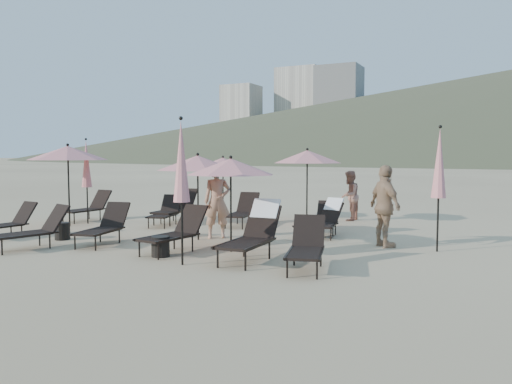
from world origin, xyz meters
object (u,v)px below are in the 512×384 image
at_px(lounger_2, 104,226).
at_px(umbrella_closed_0, 181,162).
at_px(umbrella_closed_2, 86,164).
at_px(lounger_1, 33,229).
at_px(lounger_6, 88,207).
at_px(umbrella_open_2, 231,167).
at_px(umbrella_open_4, 307,157).
at_px(lounger_3, 175,231).
at_px(lounger_8, 165,212).
at_px(lounger_5, 306,246).
at_px(side_table_1, 161,246).
at_px(lounger_10, 325,220).
at_px(lounger_9, 243,211).
at_px(lounger_4, 253,232).
at_px(umbrella_closed_1, 439,164).
at_px(beachgoer_b, 349,196).
at_px(lounger_11, 322,218).
at_px(beachgoer_a, 217,201).
at_px(umbrella_open_0, 68,153).
at_px(umbrella_open_1, 198,163).
at_px(side_table_0, 62,231).
at_px(umbrella_open_3, 223,163).
at_px(lounger_7, 176,207).
at_px(beachgoer_c, 385,206).
at_px(lounger_0, 7,222).

height_order(lounger_2, umbrella_closed_0, umbrella_closed_0).
distance_m(umbrella_closed_0, umbrella_closed_2, 6.81).
bearing_deg(lounger_1, lounger_6, 137.24).
relative_size(umbrella_open_2, umbrella_open_4, 0.90).
xyz_separation_m(lounger_3, lounger_8, (-2.64, 3.24, -0.04)).
distance_m(lounger_8, umbrella_closed_2, 2.82).
xyz_separation_m(lounger_2, lounger_5, (5.08, -0.31, -0.01)).
relative_size(lounger_2, lounger_5, 1.01).
bearing_deg(umbrella_closed_2, side_table_1, -31.48).
height_order(lounger_8, lounger_10, lounger_8).
height_order(lounger_9, umbrella_open_4, umbrella_open_4).
xyz_separation_m(lounger_4, lounger_5, (1.23, -0.31, -0.12)).
distance_m(umbrella_closed_1, beachgoer_b, 5.32).
height_order(lounger_5, lounger_11, lounger_11).
bearing_deg(umbrella_open_4, umbrella_closed_0, -90.86).
bearing_deg(beachgoer_a, umbrella_open_0, 144.66).
xyz_separation_m(lounger_8, umbrella_open_1, (2.24, -1.72, 1.47)).
bearing_deg(beachgoer_b, side_table_0, -37.03).
distance_m(lounger_4, beachgoer_a, 2.78).
bearing_deg(side_table_1, umbrella_closed_0, -28.16).
bearing_deg(umbrella_open_4, umbrella_closed_1, -36.27).
relative_size(lounger_5, beachgoer_b, 1.07).
bearing_deg(lounger_8, beachgoer_b, 21.90).
xyz_separation_m(lounger_10, umbrella_open_4, (-1.25, 2.02, 1.62)).
bearing_deg(umbrella_open_0, umbrella_closed_1, 3.63).
height_order(umbrella_closed_2, beachgoer_a, umbrella_closed_2).
distance_m(lounger_11, umbrella_open_3, 4.40).
bearing_deg(umbrella_open_0, lounger_7, 41.69).
relative_size(umbrella_closed_2, beachgoer_c, 1.40).
distance_m(lounger_11, umbrella_closed_2, 7.30).
xyz_separation_m(lounger_8, beachgoer_b, (4.56, 3.47, 0.38)).
distance_m(beachgoer_a, beachgoer_c, 4.05).
distance_m(lounger_3, lounger_5, 3.06).
bearing_deg(lounger_4, lounger_10, 81.96).
bearing_deg(umbrella_closed_1, umbrella_open_0, -176.37).
relative_size(lounger_10, umbrella_open_3, 0.76).
xyz_separation_m(lounger_0, umbrella_open_1, (4.45, 1.83, 1.47)).
xyz_separation_m(lounger_1, side_table_0, (-0.36, 1.14, -0.23)).
relative_size(umbrella_open_1, umbrella_open_2, 1.03).
bearing_deg(umbrella_closed_2, lounger_9, 21.17).
bearing_deg(umbrella_open_1, umbrella_open_2, -33.86).
xyz_separation_m(umbrella_open_0, side_table_1, (5.05, -2.40, -1.92)).
height_order(lounger_4, umbrella_open_4, umbrella_open_4).
xyz_separation_m(lounger_0, umbrella_open_3, (3.13, 5.34, 1.41)).
bearing_deg(lounger_5, lounger_10, 88.06).
bearing_deg(umbrella_open_0, lounger_1, -55.63).
xyz_separation_m(umbrella_closed_0, side_table_0, (-4.25, 1.07, -1.72)).
relative_size(lounger_3, umbrella_open_4, 0.76).
distance_m(umbrella_open_3, beachgoer_a, 3.55).
height_order(lounger_11, umbrella_closed_1, umbrella_closed_1).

